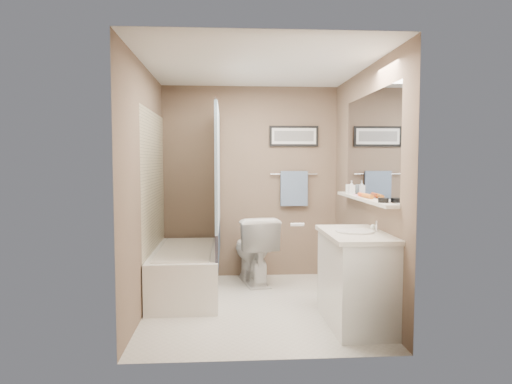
{
  "coord_description": "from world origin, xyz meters",
  "views": [
    {
      "loc": [
        -0.3,
        -4.51,
        1.48
      ],
      "look_at": [
        0.0,
        0.15,
        1.15
      ],
      "focal_mm": 32.0,
      "sensor_mm": 36.0,
      "label": 1
    }
  ],
  "objects": [
    {
      "name": "toilet",
      "position": [
        0.02,
        0.9,
        0.41
      ],
      "size": [
        0.6,
        0.87,
        0.81
      ],
      "primitive_type": "imported",
      "rotation": [
        0.0,
        0.0,
        3.33
      ],
      "color": "white",
      "rests_on": "ground"
    },
    {
      "name": "door_handle",
      "position": [
        0.22,
        -1.19,
        1.0
      ],
      "size": [
        0.1,
        0.02,
        0.02
      ],
      "primitive_type": "cylinder",
      "rotation": [
        0.0,
        1.57,
        0.0
      ],
      "color": "silver",
      "rests_on": "door"
    },
    {
      "name": "wall_left",
      "position": [
        -1.08,
        0.0,
        1.2
      ],
      "size": [
        0.04,
        2.5,
        2.4
      ],
      "primitive_type": "cube",
      "color": "brown",
      "rests_on": "ground"
    },
    {
      "name": "tub_rim",
      "position": [
        -0.75,
        0.46,
        0.5
      ],
      "size": [
        0.56,
        1.36,
        0.02
      ],
      "primitive_type": "cube",
      "color": "silver",
      "rests_on": "bathtub"
    },
    {
      "name": "glass_jar",
      "position": [
        1.04,
        0.37,
        1.17
      ],
      "size": [
        0.08,
        0.08,
        0.1
      ],
      "primitive_type": "cylinder",
      "color": "silver",
      "rests_on": "shelf"
    },
    {
      "name": "hair_brush_front",
      "position": [
        1.04,
        -0.28,
        1.14
      ],
      "size": [
        0.05,
        0.22,
        0.04
      ],
      "primitive_type": "cylinder",
      "rotation": [
        1.57,
        0.0,
        0.07
      ],
      "color": "#C0611B",
      "rests_on": "shelf"
    },
    {
      "name": "towel",
      "position": [
        0.55,
        1.2,
        1.12
      ],
      "size": [
        0.34,
        0.05,
        0.44
      ],
      "primitive_type": "cube",
      "color": "#87A4C5",
      "rests_on": "towel_bar"
    },
    {
      "name": "door",
      "position": [
        0.55,
        -1.24,
        1.0
      ],
      "size": [
        0.8,
        0.02,
        2.0
      ],
      "primitive_type": "cube",
      "color": "silver",
      "rests_on": "wall_front"
    },
    {
      "name": "art_frame",
      "position": [
        0.55,
        1.23,
        1.78
      ],
      "size": [
        0.62,
        0.02,
        0.26
      ],
      "primitive_type": "cube",
      "color": "black",
      "rests_on": "wall_back"
    },
    {
      "name": "mirror",
      "position": [
        1.09,
        -0.15,
        1.62
      ],
      "size": [
        0.02,
        1.6,
        1.0
      ],
      "primitive_type": "cube",
      "color": "silver",
      "rests_on": "wall_right"
    },
    {
      "name": "wall_right",
      "position": [
        1.08,
        0.0,
        1.2
      ],
      "size": [
        0.04,
        2.5,
        2.4
      ],
      "primitive_type": "cube",
      "color": "brown",
      "rests_on": "ground"
    },
    {
      "name": "wall_front",
      "position": [
        0.0,
        -1.23,
        1.2
      ],
      "size": [
        2.2,
        0.04,
        2.4
      ],
      "primitive_type": "cube",
      "color": "brown",
      "rests_on": "ground"
    },
    {
      "name": "soap_bottle",
      "position": [
        1.04,
        0.28,
        1.19
      ],
      "size": [
        0.07,
        0.07,
        0.14
      ],
      "primitive_type": "imported",
      "rotation": [
        0.0,
        0.0,
        0.08
      ],
      "color": "#999999",
      "rests_on": "shelf"
    },
    {
      "name": "pink_comb",
      "position": [
        1.04,
        0.06,
        1.12
      ],
      "size": [
        0.04,
        0.16,
        0.01
      ],
      "primitive_type": "cube",
      "rotation": [
        0.0,
        0.0,
        0.07
      ],
      "color": "pink",
      "rests_on": "shelf"
    },
    {
      "name": "faucet_spout",
      "position": [
        1.03,
        -0.58,
        0.89
      ],
      "size": [
        0.02,
        0.02,
        0.1
      ],
      "primitive_type": "cylinder",
      "color": "white",
      "rests_on": "countertop"
    },
    {
      "name": "countertop",
      "position": [
        0.84,
        -0.58,
        0.82
      ],
      "size": [
        0.54,
        0.96,
        0.04
      ],
      "primitive_type": "cube",
      "color": "beige",
      "rests_on": "vanity"
    },
    {
      "name": "bathtub",
      "position": [
        -0.75,
        0.46,
        0.25
      ],
      "size": [
        0.73,
        1.51,
        0.5
      ],
      "primitive_type": "cube",
      "rotation": [
        0.0,
        0.0,
        0.02
      ],
      "color": "white",
      "rests_on": "ground"
    },
    {
      "name": "curtain_upper",
      "position": [
        -0.4,
        0.5,
        1.4
      ],
      "size": [
        0.03,
        1.45,
        1.28
      ],
      "primitive_type": "cube",
      "color": "white",
      "rests_on": "curtain_rod"
    },
    {
      "name": "curtain_rod",
      "position": [
        -0.4,
        0.5,
        2.05
      ],
      "size": [
        0.02,
        1.55,
        0.02
      ],
      "primitive_type": "cylinder",
      "rotation": [
        1.57,
        0.0,
        0.0
      ],
      "color": "silver",
      "rests_on": "wall_left"
    },
    {
      "name": "shelf",
      "position": [
        1.04,
        -0.15,
        1.1
      ],
      "size": [
        0.12,
        1.6,
        0.03
      ],
      "primitive_type": "cube",
      "color": "silver",
      "rests_on": "wall_right"
    },
    {
      "name": "ceiling",
      "position": [
        0.0,
        0.0,
        2.38
      ],
      "size": [
        2.2,
        2.5,
        0.04
      ],
      "primitive_type": "cube",
      "color": "white",
      "rests_on": "wall_back"
    },
    {
      "name": "vanity",
      "position": [
        0.85,
        -0.58,
        0.4
      ],
      "size": [
        0.52,
        0.91,
        0.8
      ],
      "primitive_type": "cube",
      "rotation": [
        0.0,
        0.0,
        0.02
      ],
      "color": "white",
      "rests_on": "ground"
    },
    {
      "name": "towel_bar",
      "position": [
        0.55,
        1.22,
        1.3
      ],
      "size": [
        0.6,
        0.02,
        0.02
      ],
      "primitive_type": "cylinder",
      "rotation": [
        0.0,
        1.57,
        0.0
      ],
      "color": "silver",
      "rests_on": "wall_back"
    },
    {
      "name": "ground",
      "position": [
        0.0,
        0.0,
        0.0
      ],
      "size": [
        2.5,
        2.5,
        0.0
      ],
      "primitive_type": "plane",
      "color": "silver",
      "rests_on": "ground"
    },
    {
      "name": "art_image",
      "position": [
        0.55,
        1.22,
        1.78
      ],
      "size": [
        0.5,
        0.0,
        0.13
      ],
      "primitive_type": "cube",
      "color": "#595959",
      "rests_on": "art_mat"
    },
    {
      "name": "sink_basin",
      "position": [
        0.83,
        -0.58,
        0.85
      ],
      "size": [
        0.34,
        0.34,
        0.01
      ],
      "primitive_type": "cylinder",
      "color": "silver",
      "rests_on": "countertop"
    },
    {
      "name": "wall_back",
      "position": [
        0.0,
        1.23,
        1.2
      ],
      "size": [
        2.2,
        0.04,
        2.4
      ],
      "primitive_type": "cube",
      "color": "brown",
      "rests_on": "ground"
    },
    {
      "name": "tile_surround",
      "position": [
        -1.09,
        0.5,
        1.0
      ],
      "size": [
        0.02,
        1.55,
        2.0
      ],
      "primitive_type": "cube",
      "color": "beige",
      "rests_on": "wall_left"
    },
    {
      "name": "faucet_knob",
      "position": [
        1.03,
        -0.48,
        0.87
      ],
      "size": [
        0.05,
        0.05,
        0.05
      ],
      "primitive_type": "sphere",
      "color": "white",
      "rests_on": "countertop"
    },
    {
      "name": "hair_brush_back",
      "position": [
        1.04,
        -0.16,
        1.14
      ],
      "size": [
        0.06,
        0.22,
        0.04
      ],
      "primitive_type": "cylinder",
      "rotation": [
        1.57,
        0.0,
        0.1
      ],
      "color": "#C7461C",
      "rests_on": "shelf"
    },
    {
      "name": "candle_bowl_near",
      "position": [
        1.04,
        -0.72,
        1.14
      ],
      "size": [
        0.09,
        0.09,
        0.04
      ],
      "primitive_type": "cylinder",
      "color": "black",
      "rests_on": "shelf"
    },
    {
      "name": "curtain_lower",
      "position": [
        -0.4,
        0.5,
        0.58
      ],
      "size": [
        0.03,
        1.45,
        0.36
      ],
      "primitive_type": "cube",
      "color": "#263548",
      "rests_on": "curtain_rod"
    },
    {
      "name": "art_mat",
      "position": [
        0.55,
        1.22,
        1.78
      ],
      "size": [
        0.56,
        0.0,
        0.2
      ],
      "primitive_type": "cube",
      "color": "white",
      "rests_on": "art_frame"
    }
  ]
}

